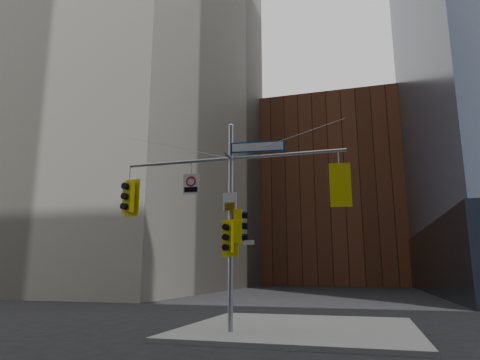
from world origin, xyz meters
The scene contains 13 objects.
ground centered at (0.00, 0.00, 0.00)m, with size 160.00×160.00×0.00m, color black.
sidewalk_corner centered at (2.00, 4.00, 0.07)m, with size 8.00×8.00×0.15m, color gray.
brick_midrise centered at (0.00, 58.00, 14.00)m, with size 26.00×20.00×28.00m, color brown.
signal_assembly centered at (0.00, 1.99, 4.42)m, with size 8.00×0.80×7.30m.
traffic_light_west_arm centered at (-4.03, 2.01, 4.80)m, with size 0.67×0.60×1.42m.
traffic_light_east_arm centered at (3.73, 1.99, 4.80)m, with size 0.68×0.59×1.43m.
traffic_light_pole_side centered at (0.33, 2.01, 3.59)m, with size 0.48×0.41×1.15m.
traffic_light_pole_front centered at (0.00, 1.73, 3.18)m, with size 0.59×0.51×1.25m.
street_sign_blade centered at (0.98, 2.00, 6.35)m, with size 1.91×0.25×0.37m.
regulatory_sign_arm centered at (-1.50, 1.97, 5.17)m, with size 0.60×0.08×0.75m.
regulatory_sign_pole centered at (0.00, 1.88, 4.41)m, with size 0.49×0.04×0.64m.
street_blade_ew centered at (0.45, 2.00, 3.03)m, with size 0.76×0.06×0.15m.
street_blade_ns centered at (0.00, 2.45, 2.78)m, with size 0.11×0.77×0.15m.
Camera 1 is at (4.43, -12.02, 2.10)m, focal length 32.00 mm.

